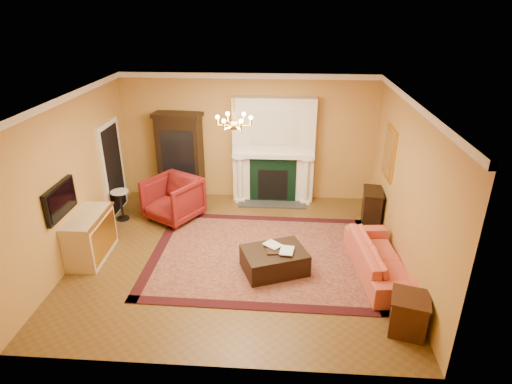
# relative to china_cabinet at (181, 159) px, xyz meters

# --- Properties ---
(floor) EXTENTS (6.00, 5.50, 0.02)m
(floor) POSITION_rel_china_cabinet_xyz_m (1.60, -2.49, -1.03)
(floor) COLOR brown
(floor) RESTS_ON ground
(ceiling) EXTENTS (6.00, 5.50, 0.02)m
(ceiling) POSITION_rel_china_cabinet_xyz_m (1.60, -2.49, 1.99)
(ceiling) COLOR white
(ceiling) RESTS_ON wall_back
(wall_back) EXTENTS (6.00, 0.02, 3.00)m
(wall_back) POSITION_rel_china_cabinet_xyz_m (1.60, 0.27, 0.48)
(wall_back) COLOR #BC8943
(wall_back) RESTS_ON floor
(wall_front) EXTENTS (6.00, 0.02, 3.00)m
(wall_front) POSITION_rel_china_cabinet_xyz_m (1.60, -5.25, 0.48)
(wall_front) COLOR #BC8943
(wall_front) RESTS_ON floor
(wall_left) EXTENTS (0.02, 5.50, 3.00)m
(wall_left) POSITION_rel_china_cabinet_xyz_m (-1.41, -2.49, 0.48)
(wall_left) COLOR #BC8943
(wall_left) RESTS_ON floor
(wall_right) EXTENTS (0.02, 5.50, 3.00)m
(wall_right) POSITION_rel_china_cabinet_xyz_m (4.61, -2.49, 0.48)
(wall_right) COLOR #BC8943
(wall_right) RESTS_ON floor
(fireplace) EXTENTS (1.90, 0.70, 2.50)m
(fireplace) POSITION_rel_china_cabinet_xyz_m (2.20, 0.08, 0.18)
(fireplace) COLOR white
(fireplace) RESTS_ON wall_back
(crown_molding) EXTENTS (6.00, 5.50, 0.12)m
(crown_molding) POSITION_rel_china_cabinet_xyz_m (1.60, -1.53, 1.92)
(crown_molding) COLOR white
(crown_molding) RESTS_ON ceiling
(doorway) EXTENTS (0.08, 1.05, 2.10)m
(doorway) POSITION_rel_china_cabinet_xyz_m (-1.35, -0.79, 0.03)
(doorway) COLOR silver
(doorway) RESTS_ON wall_left
(tv_panel) EXTENTS (0.09, 0.95, 0.58)m
(tv_panel) POSITION_rel_china_cabinet_xyz_m (-1.34, -3.09, 0.33)
(tv_panel) COLOR black
(tv_panel) RESTS_ON wall_left
(gilt_mirror) EXTENTS (0.06, 0.76, 1.05)m
(gilt_mirror) POSITION_rel_china_cabinet_xyz_m (4.57, -1.09, 0.63)
(gilt_mirror) COLOR gold
(gilt_mirror) RESTS_ON wall_right
(chandelier) EXTENTS (0.63, 0.55, 0.53)m
(chandelier) POSITION_rel_china_cabinet_xyz_m (1.60, -2.49, 1.59)
(chandelier) COLOR gold
(chandelier) RESTS_ON ceiling
(oriental_rug) EXTENTS (4.32, 3.26, 0.02)m
(oriental_rug) POSITION_rel_china_cabinet_xyz_m (2.10, -2.48, -1.01)
(oriental_rug) COLOR #440E12
(oriental_rug) RESTS_ON floor
(china_cabinet) EXTENTS (1.06, 0.57, 2.04)m
(china_cabinet) POSITION_rel_china_cabinet_xyz_m (0.00, 0.00, 0.00)
(china_cabinet) COLOR black
(china_cabinet) RESTS_ON floor
(wingback_armchair) EXTENTS (1.37, 1.34, 1.05)m
(wingback_armchair) POSITION_rel_china_cabinet_xyz_m (0.04, -1.08, -0.49)
(wingback_armchair) COLOR maroon
(wingback_armchair) RESTS_ON floor
(pedestal_table) EXTENTS (0.38, 0.38, 0.69)m
(pedestal_table) POSITION_rel_china_cabinet_xyz_m (-1.10, -1.20, -0.62)
(pedestal_table) COLOR black
(pedestal_table) RESTS_ON floor
(commode) EXTENTS (0.58, 1.19, 0.88)m
(commode) POSITION_rel_china_cabinet_xyz_m (-1.13, -2.73, -0.58)
(commode) COLOR beige
(commode) RESTS_ON floor
(coral_sofa) EXTENTS (0.83, 2.12, 0.81)m
(coral_sofa) POSITION_rel_china_cabinet_xyz_m (4.20, -2.91, -0.62)
(coral_sofa) COLOR #BC533B
(coral_sofa) RESTS_ON floor
(end_table) EXTENTS (0.61, 0.61, 0.58)m
(end_table) POSITION_rel_china_cabinet_xyz_m (4.32, -4.36, -0.73)
(end_table) COLOR #3D1D10
(end_table) RESTS_ON floor
(console_table) EXTENTS (0.46, 0.70, 0.74)m
(console_table) POSITION_rel_china_cabinet_xyz_m (4.38, -0.97, -0.65)
(console_table) COLOR black
(console_table) RESTS_ON floor
(leather_ottoman) EXTENTS (1.30, 1.13, 0.40)m
(leather_ottoman) POSITION_rel_china_cabinet_xyz_m (2.33, -2.96, -0.80)
(leather_ottoman) COLOR black
(leather_ottoman) RESTS_ON oriental_rug
(ottoman_tray) EXTENTS (0.44, 0.36, 0.03)m
(ottoman_tray) POSITION_rel_china_cabinet_xyz_m (2.39, -2.94, -0.59)
(ottoman_tray) COLOR black
(ottoman_tray) RESTS_ON leather_ottoman
(book_a) EXTENTS (0.17, 0.19, 0.30)m
(book_a) POSITION_rel_china_cabinet_xyz_m (2.22, -2.92, -0.42)
(book_a) COLOR gray
(book_a) RESTS_ON ottoman_tray
(book_b) EXTENTS (0.23, 0.06, 0.32)m
(book_b) POSITION_rel_china_cabinet_xyz_m (2.43, -2.99, -0.41)
(book_b) COLOR gray
(book_b) RESTS_ON ottoman_tray
(topiary_left) EXTENTS (0.15, 0.15, 0.39)m
(topiary_left) POSITION_rel_china_cabinet_xyz_m (1.58, 0.04, 0.42)
(topiary_left) COLOR gray
(topiary_left) RESTS_ON fireplace
(topiary_right) EXTENTS (0.15, 0.15, 0.41)m
(topiary_right) POSITION_rel_china_cabinet_xyz_m (2.72, 0.04, 0.43)
(topiary_right) COLOR gray
(topiary_right) RESTS_ON fireplace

